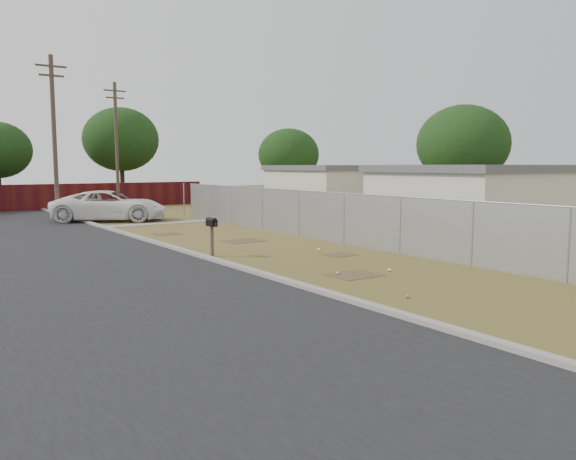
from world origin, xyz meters
TOP-DOWN VIEW (x-y plane):
  - ground at (0.00, 0.00)m, footprint 120.00×120.00m
  - street at (-6.76, 8.05)m, footprint 15.10×60.00m
  - chainlink_fence at (3.12, 1.03)m, footprint 0.10×27.06m
  - utility_poles at (-3.67, 20.67)m, footprint 12.60×8.24m
  - houses at (9.70, 3.13)m, footprint 9.30×17.24m
  - horizon_trees at (0.84, 23.56)m, footprint 33.32×31.94m
  - mailbox at (-2.56, 0.25)m, footprint 0.21×0.57m
  - pickup_truck at (-1.58, 14.46)m, footprint 6.73×5.48m
  - scattered_litter at (-0.28, -4.60)m, footprint 2.98×7.11m

SIDE VIEW (x-z plane):
  - ground at x=0.00m, z-range 0.00..0.00m
  - street at x=-6.76m, z-range -0.04..0.08m
  - scattered_litter at x=-0.28m, z-range 0.01..0.08m
  - chainlink_fence at x=3.12m, z-range -0.21..1.81m
  - pickup_truck at x=-1.58m, z-range 0.00..1.70m
  - mailbox at x=-2.56m, z-range 0.39..1.71m
  - houses at x=9.70m, z-range 0.01..3.11m
  - horizon_trees at x=0.84m, z-range 0.74..8.52m
  - utility_poles at x=-3.67m, z-range 0.19..9.19m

